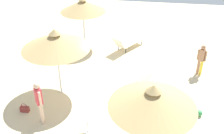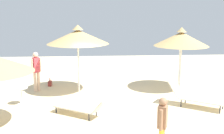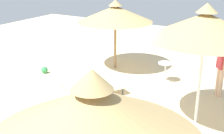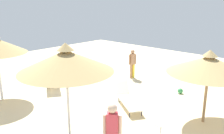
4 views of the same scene
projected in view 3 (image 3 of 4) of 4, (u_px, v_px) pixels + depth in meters
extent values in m
cube|color=beige|center=(96.00, 118.00, 7.93)|extent=(24.00, 24.00, 0.10)
cylinder|color=white|center=(200.00, 77.00, 7.26)|extent=(0.08, 0.08, 2.46)
cone|color=tan|center=(205.00, 26.00, 6.85)|extent=(2.73, 2.73, 0.62)
cone|color=tan|center=(207.00, 8.00, 6.71)|extent=(0.49, 0.49, 0.22)
cylinder|color=olive|center=(115.00, 41.00, 11.26)|extent=(0.10, 0.10, 2.08)
cone|color=tan|center=(115.00, 14.00, 10.92)|extent=(2.75, 2.75, 0.58)
cone|color=tan|center=(115.00, 3.00, 10.79)|extent=(0.49, 0.49, 0.22)
cone|color=tan|center=(93.00, 116.00, 3.12)|extent=(2.47, 2.47, 0.63)
cone|color=tan|center=(92.00, 79.00, 2.98)|extent=(0.44, 0.44, 0.22)
cube|color=silver|center=(98.00, 89.00, 9.00)|extent=(1.72, 1.39, 0.05)
cylinder|color=#2D2D33|center=(116.00, 86.00, 9.54)|extent=(0.04, 0.04, 0.23)
cylinder|color=#2D2D33|center=(123.00, 92.00, 9.14)|extent=(0.04, 0.04, 0.23)
cylinder|color=#2D2D33|center=(73.00, 95.00, 8.94)|extent=(0.04, 0.04, 0.23)
cylinder|color=#2D2D33|center=(79.00, 101.00, 8.55)|extent=(0.04, 0.04, 0.23)
cube|color=silver|center=(64.00, 87.00, 8.47)|extent=(0.68, 0.71, 0.50)
cylinder|color=beige|center=(218.00, 81.00, 9.08)|extent=(0.13, 0.13, 0.89)
cylinder|color=beige|center=(221.00, 83.00, 8.92)|extent=(0.13, 0.13, 0.89)
cube|color=#D83F4C|center=(223.00, 58.00, 8.74)|extent=(0.35, 0.34, 0.67)
sphere|color=beige|center=(224.00, 43.00, 8.59)|extent=(0.24, 0.24, 0.24)
cylinder|color=beige|center=(219.00, 57.00, 8.92)|extent=(0.09, 0.09, 0.61)
cylinder|color=silver|center=(166.00, 63.00, 10.01)|extent=(0.50, 0.50, 0.02)
cylinder|color=silver|center=(165.00, 73.00, 10.13)|extent=(0.05, 0.05, 0.65)
cylinder|color=silver|center=(164.00, 81.00, 10.23)|extent=(0.35, 0.35, 0.02)
sphere|color=#338C4C|center=(44.00, 70.00, 10.97)|extent=(0.25, 0.25, 0.25)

